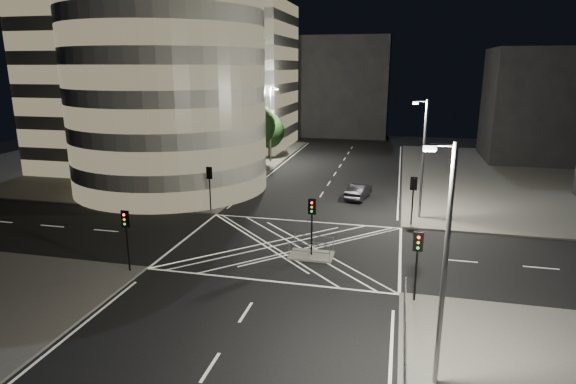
% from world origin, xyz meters
% --- Properties ---
extents(ground, '(120.00, 120.00, 0.00)m').
position_xyz_m(ground, '(0.00, 0.00, 0.00)').
color(ground, black).
rests_on(ground, ground).
extents(sidewalk_far_left, '(42.00, 42.00, 0.15)m').
position_xyz_m(sidewalk_far_left, '(-29.00, 27.00, 0.07)').
color(sidewalk_far_left, '#53504D').
rests_on(sidewalk_far_left, ground).
extents(central_island, '(3.00, 2.00, 0.15)m').
position_xyz_m(central_island, '(2.00, -1.50, 0.07)').
color(central_island, slate).
rests_on(central_island, ground).
extents(office_tower_curved, '(30.00, 29.00, 27.20)m').
position_xyz_m(office_tower_curved, '(-20.74, 18.74, 12.65)').
color(office_tower_curved, gray).
rests_on(office_tower_curved, sidewalk_far_left).
extents(office_block_rear, '(24.00, 16.00, 22.00)m').
position_xyz_m(office_block_rear, '(-22.00, 42.00, 11.15)').
color(office_block_rear, gray).
rests_on(office_block_rear, sidewalk_far_left).
extents(building_right_far, '(14.00, 12.00, 15.00)m').
position_xyz_m(building_right_far, '(26.00, 40.00, 7.65)').
color(building_right_far, black).
rests_on(building_right_far, sidewalk_far_right).
extents(building_far_end, '(18.00, 8.00, 18.00)m').
position_xyz_m(building_far_end, '(-4.00, 58.00, 9.00)').
color(building_far_end, black).
rests_on(building_far_end, ground).
extents(tree_a, '(4.11, 4.11, 6.34)m').
position_xyz_m(tree_a, '(-10.50, 9.00, 4.12)').
color(tree_a, black).
rests_on(tree_a, sidewalk_far_left).
extents(tree_b, '(4.91, 4.91, 7.44)m').
position_xyz_m(tree_b, '(-10.50, 15.00, 4.75)').
color(tree_b, black).
rests_on(tree_b, sidewalk_far_left).
extents(tree_c, '(3.67, 3.67, 6.22)m').
position_xyz_m(tree_c, '(-10.50, 21.00, 4.25)').
color(tree_c, black).
rests_on(tree_c, sidewalk_far_left).
extents(tree_d, '(4.81, 4.81, 8.09)m').
position_xyz_m(tree_d, '(-10.50, 27.00, 5.46)').
color(tree_d, black).
rests_on(tree_d, sidewalk_far_left).
extents(tree_e, '(4.26, 4.26, 6.26)m').
position_xyz_m(tree_e, '(-10.50, 33.00, 3.96)').
color(tree_e, black).
rests_on(tree_e, sidewalk_far_left).
extents(traffic_signal_fl, '(0.55, 0.22, 4.00)m').
position_xyz_m(traffic_signal_fl, '(-8.80, 6.80, 2.91)').
color(traffic_signal_fl, black).
rests_on(traffic_signal_fl, sidewalk_far_left).
extents(traffic_signal_nl, '(0.55, 0.22, 4.00)m').
position_xyz_m(traffic_signal_nl, '(-8.80, -6.80, 2.91)').
color(traffic_signal_nl, black).
rests_on(traffic_signal_nl, sidewalk_near_left).
extents(traffic_signal_fr, '(0.55, 0.22, 4.00)m').
position_xyz_m(traffic_signal_fr, '(8.80, 6.80, 2.91)').
color(traffic_signal_fr, black).
rests_on(traffic_signal_fr, sidewalk_far_right).
extents(traffic_signal_nr, '(0.55, 0.22, 4.00)m').
position_xyz_m(traffic_signal_nr, '(8.80, -6.80, 2.91)').
color(traffic_signal_nr, black).
rests_on(traffic_signal_nr, sidewalk_near_right).
extents(traffic_signal_island, '(0.55, 0.22, 4.00)m').
position_xyz_m(traffic_signal_island, '(2.00, -1.50, 2.91)').
color(traffic_signal_island, black).
rests_on(traffic_signal_island, central_island).
extents(street_lamp_left_near, '(1.25, 0.25, 10.00)m').
position_xyz_m(street_lamp_left_near, '(-9.44, 12.00, 5.54)').
color(street_lamp_left_near, slate).
rests_on(street_lamp_left_near, sidewalk_far_left).
extents(street_lamp_left_far, '(1.25, 0.25, 10.00)m').
position_xyz_m(street_lamp_left_far, '(-9.44, 30.00, 5.54)').
color(street_lamp_left_far, slate).
rests_on(street_lamp_left_far, sidewalk_far_left).
extents(street_lamp_right_far, '(1.25, 0.25, 10.00)m').
position_xyz_m(street_lamp_right_far, '(9.44, 9.00, 5.54)').
color(street_lamp_right_far, slate).
rests_on(street_lamp_right_far, sidewalk_far_right).
extents(street_lamp_right_near, '(1.25, 0.25, 10.00)m').
position_xyz_m(street_lamp_right_near, '(9.44, -14.00, 5.54)').
color(street_lamp_right_near, slate).
rests_on(street_lamp_right_near, sidewalk_near_right).
extents(railing_near_right, '(0.06, 11.70, 1.10)m').
position_xyz_m(railing_near_right, '(8.30, -12.15, 0.70)').
color(railing_near_right, slate).
rests_on(railing_near_right, sidewalk_near_right).
extents(railing_island_south, '(2.80, 0.06, 1.10)m').
position_xyz_m(railing_island_south, '(2.00, -2.40, 0.70)').
color(railing_island_south, slate).
rests_on(railing_island_south, central_island).
extents(railing_island_north, '(2.80, 0.06, 1.10)m').
position_xyz_m(railing_island_north, '(2.00, -0.60, 0.70)').
color(railing_island_north, slate).
rests_on(railing_island_north, central_island).
extents(sedan, '(2.39, 4.81, 1.51)m').
position_xyz_m(sedan, '(3.82, 14.34, 0.76)').
color(sedan, black).
rests_on(sedan, ground).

